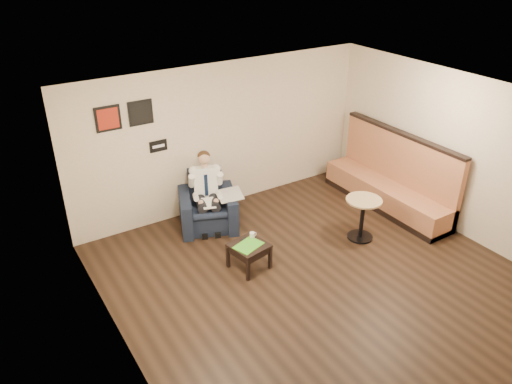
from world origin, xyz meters
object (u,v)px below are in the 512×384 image
armchair (207,202)px  smartphone (245,239)px  coffee_mug (252,235)px  seated_man (208,197)px  green_folder (248,245)px  banquette (389,172)px  side_table (249,256)px  cafe_table (362,219)px

armchair → smartphone: bearing=-70.2°
coffee_mug → seated_man: bearing=96.7°
green_folder → smartphone: 0.19m
seated_man → banquette: banquette is taller
smartphone → green_folder: bearing=-104.0°
side_table → cafe_table: size_ratio=0.70×
banquette → side_table: bearing=-174.7°
coffee_mug → cafe_table: (1.98, -0.44, -0.10)m
green_folder → coffee_mug: (0.18, 0.17, 0.04)m
seated_man → cafe_table: (2.12, -1.69, -0.27)m
armchair → green_folder: 1.54m
seated_man → coffee_mug: (0.15, -1.25, -0.17)m
armchair → green_folder: armchair is taller
green_folder → cafe_table: 2.17m
smartphone → banquette: 3.34m
armchair → side_table: armchair is taller
smartphone → cafe_table: cafe_table is taller
seated_man → green_folder: 1.43m
banquette → green_folder: bearing=-174.3°
seated_man → smartphone: 1.25m
armchair → side_table: bearing=-70.8°
smartphone → cafe_table: size_ratio=0.18×
smartphone → seated_man: bearing=90.3°
side_table → coffee_mug: coffee_mug is taller
coffee_mug → banquette: size_ratio=0.03×
side_table → smartphone: smartphone is taller
coffee_mug → green_folder: bearing=-135.8°
green_folder → cafe_table: size_ratio=0.57×
seated_man → smartphone: seated_man is taller
armchair → cafe_table: armchair is taller
seated_man → cafe_table: 2.73m
armchair → banquette: banquette is taller
side_table → smartphone: bearing=83.1°
armchair → coffee_mug: bearing=-64.6°
armchair → smartphone: 1.35m
smartphone → cafe_table: 2.16m
coffee_mug → banquette: (3.19, 0.16, 0.24)m
cafe_table → seated_man: bearing=141.5°
side_table → green_folder: green_folder is taller
side_table → coffee_mug: (0.15, 0.15, 0.27)m
coffee_mug → cafe_table: 2.03m
green_folder → smartphone: bearing=76.5°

